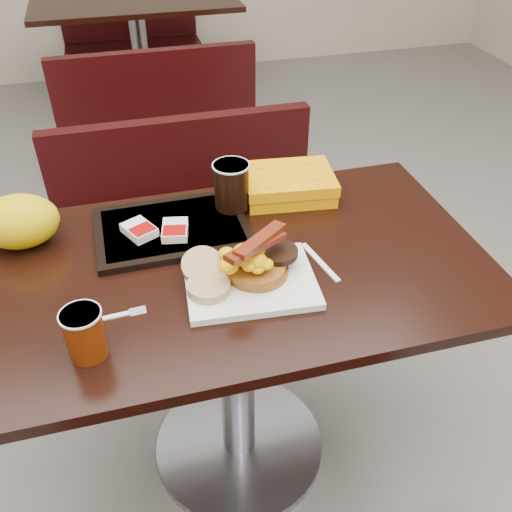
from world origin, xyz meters
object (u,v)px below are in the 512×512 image
object	(u,v)px
tray	(172,228)
hashbrown_sleeve_right	(175,230)
hashbrown_sleeve_left	(139,230)
coffee_cup_near	(85,334)
table_far	(142,62)
knife	(320,262)
clamshell	(288,184)
bench_far_n	(132,33)
fork	(109,317)
coffee_cup_far	(232,186)
table_near	(237,369)
platter	(250,282)
bench_far_s	(155,107)
pancake_stack	(257,268)
bench_near_n	(194,232)
paper_bag	(19,222)

from	to	relation	value
tray	hashbrown_sleeve_right	size ratio (longest dim) A/B	4.55
hashbrown_sleeve_left	coffee_cup_near	bearing A→B (deg)	-137.62
table_far	knife	size ratio (longest dim) A/B	7.64
hashbrown_sleeve_left	hashbrown_sleeve_right	bearing A→B (deg)	-41.96
hashbrown_sleeve_left	clamshell	bearing A→B (deg)	-12.41
bench_far_n	coffee_cup_near	bearing A→B (deg)	-95.45
fork	coffee_cup_far	world-z (taller)	coffee_cup_far
table_near	knife	bearing A→B (deg)	-14.68
platter	coffee_cup_far	xyz separation A→B (m)	(0.03, 0.30, 0.07)
bench_far_n	platter	bearing A→B (deg)	-89.68
table_far	tray	size ratio (longest dim) A/B	3.17
bench_far_s	coffee_cup_far	distance (m)	1.75
table_far	tray	bearing A→B (deg)	-92.83
pancake_stack	tray	world-z (taller)	pancake_stack
hashbrown_sleeve_left	coffee_cup_far	world-z (taller)	coffee_cup_far
coffee_cup_near	hashbrown_sleeve_right	xyz separation A→B (m)	(0.22, 0.33, -0.02)
bench_near_n	pancake_stack	bearing A→B (deg)	-87.10
fork	paper_bag	xyz separation A→B (m)	(-0.18, 0.32, 0.06)
pancake_stack	bench_far_n	bearing A→B (deg)	90.66
bench_near_n	table_near	bearing A→B (deg)	-90.00
bench_near_n	platter	size ratio (longest dim) A/B	3.49
bench_far_s	clamshell	size ratio (longest dim) A/B	4.12
bench_far_s	bench_far_n	xyz separation A→B (m)	(0.00, 1.40, 0.00)
bench_near_n	clamshell	size ratio (longest dim) A/B	4.12
table_near	clamshell	distance (m)	0.53
bench_far_n	knife	bearing A→B (deg)	-86.64
bench_far_n	fork	world-z (taller)	fork
knife	coffee_cup_far	distance (m)	0.31
table_near	tray	bearing A→B (deg)	126.31
fork	clamshell	distance (m)	0.63
knife	hashbrown_sleeve_left	distance (m)	0.45
fork	hashbrown_sleeve_left	size ratio (longest dim) A/B	1.46
fork	knife	xyz separation A→B (m)	(0.49, 0.06, -0.00)
pancake_stack	paper_bag	distance (m)	0.59
bench_far_n	knife	distance (m)	3.38
bench_near_n	fork	size ratio (longest dim) A/B	8.25
table_near	platter	world-z (taller)	platter
table_far	fork	world-z (taller)	fork
bench_far_n	tray	bearing A→B (deg)	-92.20
bench_near_n	hashbrown_sleeve_left	size ratio (longest dim) A/B	12.07
bench_far_s	coffee_cup_far	world-z (taller)	coffee_cup_far
table_near	bench_far_n	size ratio (longest dim) A/B	1.20
knife	hashbrown_sleeve_right	xyz separation A→B (m)	(-0.31, 0.18, 0.03)
bench_far_s	fork	bearing A→B (deg)	-98.28
tray	paper_bag	world-z (taller)	paper_bag
table_near	fork	distance (m)	0.49
platter	hashbrown_sleeve_left	distance (m)	0.32
platter	knife	bearing A→B (deg)	15.55
tray	coffee_cup_far	xyz separation A→B (m)	(0.17, 0.05, 0.07)
hashbrown_sleeve_left	paper_bag	size ratio (longest dim) A/B	0.44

